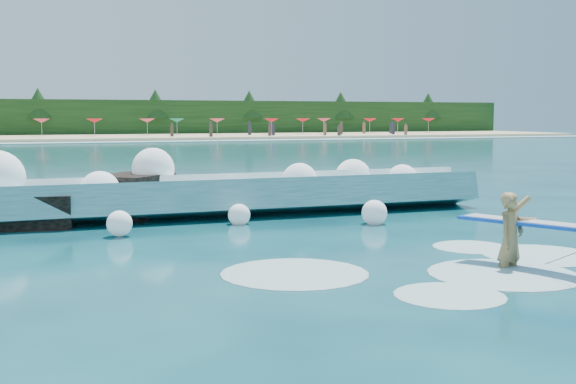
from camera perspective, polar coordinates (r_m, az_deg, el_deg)
name	(u,v)px	position (r m, az deg, el deg)	size (l,w,h in m)	color
ground	(252,268)	(13.73, -2.86, -6.05)	(200.00, 200.00, 0.00)	#083341
beach	(48,138)	(90.90, -18.44, 4.06)	(140.00, 20.00, 0.40)	tan
wet_band	(53,143)	(79.92, -18.07, 3.73)	(140.00, 5.00, 0.08)	silver
treeline	(44,118)	(100.85, -18.76, 5.52)	(140.00, 4.00, 5.00)	black
breaking_wave	(199,198)	(20.95, -7.04, -0.46)	(17.16, 2.71, 1.48)	teal
rock_cluster	(20,207)	(20.50, -20.43, -1.13)	(8.47, 3.33, 1.42)	black
surfer_with_board	(513,235)	(14.15, 17.36, -3.29)	(1.54, 2.91, 1.76)	#9E7A49
wave_spray	(173,183)	(20.64, -9.06, 0.70)	(14.59, 4.94, 2.04)	white
surf_foam	(456,269)	(14.05, 13.12, -5.93)	(9.31, 5.25, 0.14)	silver
beach_umbrellas	(45,121)	(92.93, -18.67, 5.35)	(111.33, 6.87, 0.50)	#137661
beachgoers	(9,132)	(86.48, -21.15, 4.47)	(100.12, 12.71, 1.93)	#3F332D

